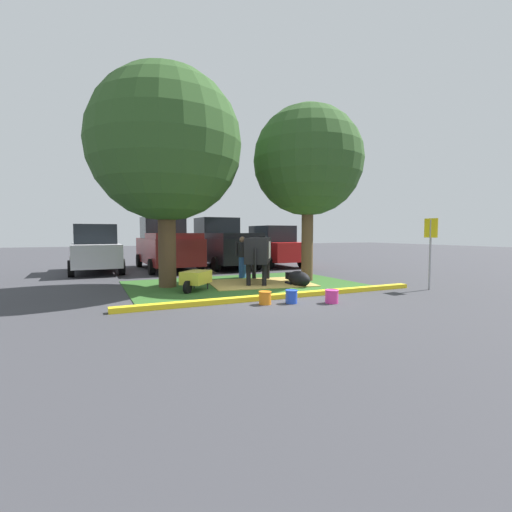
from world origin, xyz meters
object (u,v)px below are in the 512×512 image
at_px(shade_tree_right, 308,161).
at_px(sedan_silver, 95,249).
at_px(person_handler, 242,256).
at_px(cow_holstein, 259,250).
at_px(parking_sign, 431,239).
at_px(wheelbarrow, 196,278).
at_px(bucket_orange, 265,298).
at_px(calf_lying, 298,279).
at_px(shade_tree_left, 166,145).
at_px(pickup_truck_maroon, 167,245).
at_px(bucket_pink, 332,296).
at_px(bucket_blue, 291,296).
at_px(pickup_truck_black, 222,244).
at_px(sedan_red, 272,246).

relative_size(shade_tree_right, sedan_silver, 1.35).
distance_m(person_handler, sedan_silver, 6.59).
relative_size(cow_holstein, parking_sign, 1.37).
bearing_deg(sedan_silver, wheelbarrow, -69.49).
bearing_deg(bucket_orange, parking_sign, -1.03).
height_order(calf_lying, wheelbarrow, wheelbarrow).
height_order(shade_tree_left, bucket_orange, shade_tree_left).
xyz_separation_m(cow_holstein, wheelbarrow, (-2.41, -0.84, -0.71)).
bearing_deg(person_handler, pickup_truck_maroon, 113.11).
xyz_separation_m(cow_holstein, bucket_pink, (0.05, -3.91, -0.93)).
height_order(shade_tree_left, cow_holstein, shade_tree_left).
xyz_separation_m(cow_holstein, person_handler, (-0.04, 1.35, -0.28)).
height_order(shade_tree_left, bucket_blue, shade_tree_left).
bearing_deg(person_handler, pickup_truck_black, 79.72).
bearing_deg(sedan_red, shade_tree_right, -105.65).
bearing_deg(bucket_orange, wheelbarrow, 110.57).
bearing_deg(pickup_truck_maroon, person_handler, -66.89).
relative_size(shade_tree_right, sedan_red, 1.35).
height_order(cow_holstein, calf_lying, cow_holstein).
bearing_deg(pickup_truck_black, sedan_silver, 178.97).
height_order(cow_holstein, person_handler, cow_holstein).
relative_size(shade_tree_right, cow_holstein, 2.09).
bearing_deg(calf_lying, pickup_truck_black, 90.23).
bearing_deg(shade_tree_right, person_handler, 135.94).
bearing_deg(pickup_truck_black, bucket_blue, -99.76).
bearing_deg(shade_tree_right, shade_tree_left, 172.92).
height_order(person_handler, sedan_silver, sedan_silver).
relative_size(bucket_blue, pickup_truck_maroon, 0.06).
distance_m(parking_sign, sedan_red, 8.85).
height_order(cow_holstein, wheelbarrow, cow_holstein).
height_order(parking_sign, bucket_blue, parking_sign).
distance_m(shade_tree_right, pickup_truck_maroon, 7.68).
xyz_separation_m(shade_tree_left, shade_tree_right, (4.68, -0.58, -0.19)).
bearing_deg(person_handler, calf_lying, -72.42).
height_order(wheelbarrow, bucket_blue, wheelbarrow).
bearing_deg(bucket_orange, person_handler, 73.25).
xyz_separation_m(shade_tree_right, sedan_silver, (-6.58, 6.12, -3.12)).
bearing_deg(sedan_red, wheelbarrow, -132.64).
bearing_deg(pickup_truck_maroon, bucket_pink, -78.50).
relative_size(wheelbarrow, sedan_silver, 0.31).
distance_m(bucket_orange, sedan_red, 9.96).
xyz_separation_m(bucket_blue, pickup_truck_black, (1.59, 9.22, 0.95)).
bearing_deg(shade_tree_left, parking_sign, -28.45).
height_order(calf_lying, bucket_blue, calf_lying).
bearing_deg(sedan_silver, bucket_pink, -63.02).
relative_size(cow_holstein, wheelbarrow, 2.10).
relative_size(bucket_orange, sedan_red, 0.07).
xyz_separation_m(bucket_orange, bucket_pink, (1.51, -0.54, 0.01)).
bearing_deg(parking_sign, pickup_truck_maroon, 122.21).
xyz_separation_m(shade_tree_right, bucket_pink, (-1.64, -3.59, -3.94)).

